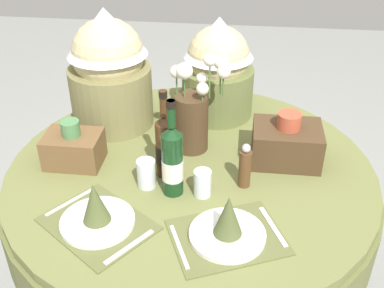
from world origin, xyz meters
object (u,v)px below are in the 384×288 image
Objects in this scene: tumbler_mid at (146,173)px; gift_tub_back_left at (109,66)px; wine_bottle_left at (172,160)px; woven_basket_side_right at (287,143)px; tumbler_near_left at (203,183)px; gift_tub_back_centre at (218,65)px; place_setting_right at (228,226)px; dining_table at (191,199)px; place_setting_left at (96,213)px; pepper_mill at (245,167)px; woven_basket_side_left at (74,148)px; flower_vase at (194,112)px; wine_bottle_right at (165,145)px.

tumbler_mid is 0.54m from gift_tub_back_left.
wine_bottle_left reaches higher than woven_basket_side_right.
tumbler_near_left is 0.67m from gift_tub_back_left.
tumbler_near_left is at bearing -90.62° from gift_tub_back_centre.
gift_tub_back_left is at bearing 128.71° from place_setting_right.
place_setting_right is 0.30m from wine_bottle_left.
place_setting_left reaches higher than dining_table.
gift_tub_back_centre is at bearing 104.42° from pepper_mill.
place_setting_left is 1.19× the size of wine_bottle_left.
place_setting_left is 4.05× the size of tumbler_mid.
woven_basket_side_left is at bearing -171.91° from woven_basket_side_right.
tumbler_near_left is 0.20m from tumbler_mid.
gift_tub_back_centre is at bearing 42.06° from woven_basket_side_left.
place_setting_left is 0.25m from tumbler_mid.
flower_vase is 0.21m from wine_bottle_right.
wine_bottle_right is 1.32× the size of woven_basket_side_right.
wine_bottle_left is 2.08× the size of pepper_mill.
gift_tub_back_centre reaches higher than dining_table.
woven_basket_side_left is (-0.44, -0.02, 0.23)m from dining_table.
wine_bottle_right is at bearing 128.41° from place_setting_right.
flower_vase is (-0.01, 0.13, 0.32)m from dining_table.
tumbler_mid is 0.63m from gift_tub_back_centre.
gift_tub_back_left reaches higher than pepper_mill.
place_setting_right is (0.42, -0.01, 0.00)m from place_setting_left.
pepper_mill is 0.24m from woven_basket_side_right.
dining_table is at bearing 113.33° from place_setting_right.
wine_bottle_right is 0.67× the size of gift_tub_back_left.
gift_tub_back_left is at bearing 141.39° from dining_table.
dining_table is 3.40× the size of place_setting_right.
wine_bottle_left is 0.71× the size of gift_tub_back_left.
pepper_mill is (0.20, -0.09, 0.24)m from dining_table.
place_setting_left is 0.35m from wine_bottle_right.
flower_vase is at bearing 173.18° from woven_basket_side_right.
pepper_mill is 0.82× the size of woven_basket_side_left.
flower_vase is 0.81× the size of gift_tub_back_left.
tumbler_near_left is 0.39m from woven_basket_side_right.
woven_basket_side_left is (-0.36, 0.03, -0.06)m from wine_bottle_right.
tumbler_mid is 0.35m from pepper_mill.
gift_tub_back_centre reaches higher than place_setting_right.
wine_bottle_right is (-0.24, 0.31, 0.08)m from place_setting_right.
dining_table is 0.30m from wine_bottle_right.
pepper_mill is 0.39× the size of gift_tub_back_centre.
dining_table is 14.37× the size of tumbler_near_left.
wine_bottle_left is 1.40× the size of woven_basket_side_right.
wine_bottle_left reaches higher than dining_table.
woven_basket_side_left reaches higher than tumbler_mid.
flower_vase is 0.30m from wine_bottle_left.
pepper_mill is at bearing -6.84° from wine_bottle_right.
gift_tub_back_left is at bearing 125.91° from wine_bottle_left.
wine_bottle_right is at bearing -107.27° from gift_tub_back_centre.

